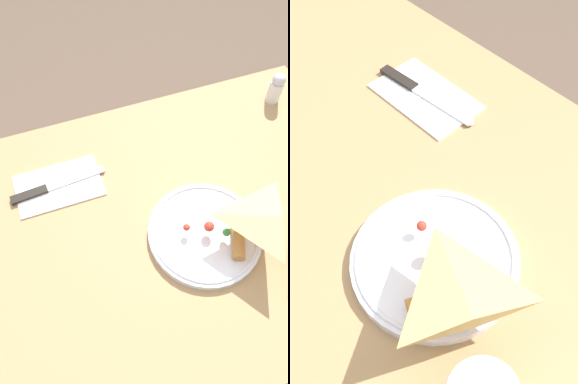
# 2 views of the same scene
# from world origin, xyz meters

# --- Properties ---
(ground_plane) EXTENTS (6.00, 6.00, 0.00)m
(ground_plane) POSITION_xyz_m (0.00, 0.00, 0.00)
(ground_plane) COLOR brown
(dining_table) EXTENTS (1.16, 0.69, 0.76)m
(dining_table) POSITION_xyz_m (0.00, 0.00, 0.64)
(dining_table) COLOR #A87F51
(dining_table) RESTS_ON ground_plane
(plate_pizza) EXTENTS (0.23, 0.23, 0.05)m
(plate_pizza) POSITION_xyz_m (0.16, -0.05, 0.77)
(plate_pizza) COLOR white
(plate_pizza) RESTS_ON dining_table
(napkin_folded) EXTENTS (0.19, 0.11, 0.00)m
(napkin_folded) POSITION_xyz_m (-0.09, 0.16, 0.76)
(napkin_folded) COLOR white
(napkin_folded) RESTS_ON dining_table
(butter_knife) EXTENTS (0.21, 0.03, 0.01)m
(butter_knife) POSITION_xyz_m (-0.10, 0.16, 0.76)
(butter_knife) COLOR black
(butter_knife) RESTS_ON napkin_folded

